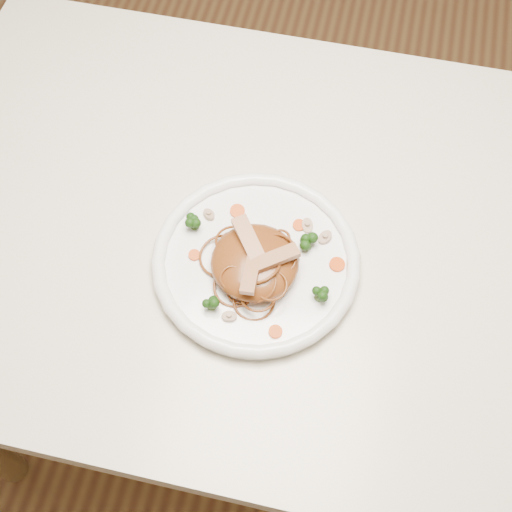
# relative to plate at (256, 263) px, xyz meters

# --- Properties ---
(ground) EXTENTS (4.00, 4.00, 0.00)m
(ground) POSITION_rel_plate_xyz_m (0.02, 0.07, -0.76)
(ground) COLOR #57341E
(ground) RESTS_ON ground
(table) EXTENTS (1.20, 0.80, 0.75)m
(table) POSITION_rel_plate_xyz_m (0.02, 0.07, -0.11)
(table) COLOR beige
(table) RESTS_ON ground
(plate) EXTENTS (0.40, 0.40, 0.02)m
(plate) POSITION_rel_plate_xyz_m (0.00, 0.00, 0.00)
(plate) COLOR white
(plate) RESTS_ON table
(noodle_mound) EXTENTS (0.16, 0.16, 0.04)m
(noodle_mound) POSITION_rel_plate_xyz_m (0.00, -0.01, 0.03)
(noodle_mound) COLOR brown
(noodle_mound) RESTS_ON plate
(chicken_a) EXTENTS (0.07, 0.06, 0.01)m
(chicken_a) POSITION_rel_plate_xyz_m (0.03, -0.01, 0.05)
(chicken_a) COLOR tan
(chicken_a) RESTS_ON noodle_mound
(chicken_b) EXTENTS (0.06, 0.07, 0.01)m
(chicken_b) POSITION_rel_plate_xyz_m (-0.01, 0.01, 0.05)
(chicken_b) COLOR tan
(chicken_b) RESTS_ON noodle_mound
(chicken_c) EXTENTS (0.02, 0.06, 0.01)m
(chicken_c) POSITION_rel_plate_xyz_m (0.00, -0.04, 0.05)
(chicken_c) COLOR tan
(chicken_c) RESTS_ON noodle_mound
(broccoli_0) EXTENTS (0.03, 0.03, 0.03)m
(broccoli_0) POSITION_rel_plate_xyz_m (0.07, 0.04, 0.02)
(broccoli_0) COLOR #1D440E
(broccoli_0) RESTS_ON plate
(broccoli_1) EXTENTS (0.03, 0.03, 0.03)m
(broccoli_1) POSITION_rel_plate_xyz_m (-0.10, 0.04, 0.02)
(broccoli_1) COLOR #1D440E
(broccoli_1) RESTS_ON plate
(broccoli_2) EXTENTS (0.04, 0.04, 0.03)m
(broccoli_2) POSITION_rel_plate_xyz_m (-0.04, -0.08, 0.02)
(broccoli_2) COLOR #1D440E
(broccoli_2) RESTS_ON plate
(broccoli_3) EXTENTS (0.03, 0.03, 0.03)m
(broccoli_3) POSITION_rel_plate_xyz_m (0.10, -0.04, 0.02)
(broccoli_3) COLOR #1D440E
(broccoli_3) RESTS_ON plate
(carrot_0) EXTENTS (0.02, 0.02, 0.00)m
(carrot_0) POSITION_rel_plate_xyz_m (0.05, 0.07, 0.01)
(carrot_0) COLOR #CA4A07
(carrot_0) RESTS_ON plate
(carrot_1) EXTENTS (0.02, 0.02, 0.00)m
(carrot_1) POSITION_rel_plate_xyz_m (-0.09, -0.01, 0.01)
(carrot_1) COLOR #CA4A07
(carrot_1) RESTS_ON plate
(carrot_2) EXTENTS (0.03, 0.03, 0.00)m
(carrot_2) POSITION_rel_plate_xyz_m (0.12, 0.02, 0.01)
(carrot_2) COLOR #CA4A07
(carrot_2) RESTS_ON plate
(carrot_3) EXTENTS (0.02, 0.02, 0.00)m
(carrot_3) POSITION_rel_plate_xyz_m (-0.05, 0.08, 0.01)
(carrot_3) COLOR #CA4A07
(carrot_3) RESTS_ON plate
(carrot_4) EXTENTS (0.02, 0.02, 0.00)m
(carrot_4) POSITION_rel_plate_xyz_m (0.05, -0.10, 0.01)
(carrot_4) COLOR #CA4A07
(carrot_4) RESTS_ON plate
(mushroom_0) EXTENTS (0.03, 0.03, 0.01)m
(mushroom_0) POSITION_rel_plate_xyz_m (-0.02, -0.10, 0.01)
(mushroom_0) COLOR tan
(mushroom_0) RESTS_ON plate
(mushroom_1) EXTENTS (0.03, 0.03, 0.01)m
(mushroom_1) POSITION_rel_plate_xyz_m (0.09, 0.06, 0.01)
(mushroom_1) COLOR tan
(mushroom_1) RESTS_ON plate
(mushroom_2) EXTENTS (0.03, 0.03, 0.01)m
(mushroom_2) POSITION_rel_plate_xyz_m (-0.09, 0.06, 0.01)
(mushroom_2) COLOR tan
(mushroom_2) RESTS_ON plate
(mushroom_3) EXTENTS (0.03, 0.03, 0.01)m
(mushroom_3) POSITION_rel_plate_xyz_m (0.06, 0.07, 0.01)
(mushroom_3) COLOR tan
(mushroom_3) RESTS_ON plate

